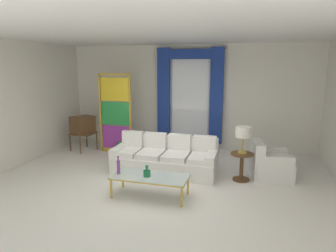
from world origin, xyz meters
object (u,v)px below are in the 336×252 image
at_px(round_side_table, 242,164).
at_px(bottle_crystal_tall, 118,166).
at_px(couch_white_long, 166,159).
at_px(armchair_white, 269,164).
at_px(coffee_table, 150,177).
at_px(vintage_tv, 83,126).
at_px(bottle_blue_decanter, 147,173).
at_px(stained_glass_divider, 115,115).
at_px(peacock_figurine, 121,149).
at_px(table_lamp_brass, 243,133).

bearing_deg(round_side_table, bottle_crystal_tall, -148.50).
bearing_deg(couch_white_long, armchair_white, 6.84).
relative_size(coffee_table, armchair_white, 1.52).
height_order(coffee_table, vintage_tv, vintage_tv).
distance_m(coffee_table, bottle_blue_decanter, 0.12).
height_order(coffee_table, armchair_white, armchair_white).
distance_m(vintage_tv, stained_glass_divider, 1.04).
relative_size(bottle_crystal_tall, round_side_table, 0.59).
relative_size(coffee_table, vintage_tv, 1.05).
distance_m(peacock_figurine, table_lamp_brass, 3.34).
bearing_deg(bottle_crystal_tall, table_lamp_brass, 31.50).
distance_m(bottle_blue_decanter, armchair_white, 2.78).
height_order(vintage_tv, round_side_table, vintage_tv).
distance_m(couch_white_long, stained_glass_divider, 2.23).
bearing_deg(bottle_crystal_tall, peacock_figurine, 113.94).
height_order(couch_white_long, armchair_white, couch_white_long).
distance_m(couch_white_long, coffee_table, 1.38).
bearing_deg(stained_glass_divider, couch_white_long, -32.61).
xyz_separation_m(bottle_crystal_tall, table_lamp_brass, (2.20, 1.35, 0.47)).
xyz_separation_m(bottle_blue_decanter, stained_glass_divider, (-1.83, 2.55, 0.57)).
distance_m(couch_white_long, vintage_tv, 2.97).
height_order(bottle_blue_decanter, bottle_crystal_tall, bottle_crystal_tall).
bearing_deg(round_side_table, vintage_tv, 165.99).
bearing_deg(bottle_blue_decanter, peacock_figurine, 125.39).
xyz_separation_m(armchair_white, peacock_figurine, (-3.71, 0.43, -0.07)).
distance_m(bottle_blue_decanter, peacock_figurine, 2.61).
height_order(bottle_crystal_tall, peacock_figurine, bottle_crystal_tall).
distance_m(stained_glass_divider, table_lamp_brass, 3.68).
relative_size(coffee_table, peacock_figurine, 2.35).
bearing_deg(stained_glass_divider, table_lamp_brass, -19.28).
bearing_deg(round_side_table, stained_glass_divider, 160.72).
relative_size(couch_white_long, coffee_table, 1.66).
xyz_separation_m(bottle_crystal_tall, stained_glass_divider, (-1.27, 2.56, 0.50)).
distance_m(bottle_blue_decanter, vintage_tv, 3.73).
relative_size(coffee_table, stained_glass_divider, 0.64).
height_order(peacock_figurine, table_lamp_brass, table_lamp_brass).
xyz_separation_m(coffee_table, bottle_crystal_tall, (-0.60, -0.06, 0.18)).
height_order(vintage_tv, table_lamp_brass, vintage_tv).
bearing_deg(round_side_table, table_lamp_brass, 26.57).
xyz_separation_m(vintage_tv, table_lamp_brass, (4.45, -1.11, 0.30)).
bearing_deg(vintage_tv, bottle_crystal_tall, -47.57).
distance_m(bottle_blue_decanter, stained_glass_divider, 3.19).
relative_size(bottle_blue_decanter, armchair_white, 0.24).
bearing_deg(armchair_white, couch_white_long, -173.16).
bearing_deg(round_side_table, coffee_table, -141.25).
bearing_deg(bottle_crystal_tall, stained_glass_divider, 116.34).
bearing_deg(armchair_white, coffee_table, -142.85).
relative_size(armchair_white, stained_glass_divider, 0.42).
bearing_deg(table_lamp_brass, armchair_white, 32.17).
bearing_deg(table_lamp_brass, round_side_table, -153.43).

